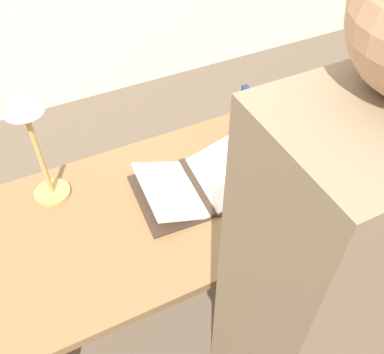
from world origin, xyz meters
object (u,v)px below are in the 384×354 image
Objects in this scene: open_book at (197,184)px; reading_lamp at (26,118)px; book_stack_tall at (285,128)px; book_standing_upright at (250,128)px; coffee_mug at (267,157)px.

open_book is 0.97× the size of reading_lamp.
book_standing_upright is at bearing -177.98° from book_stack_tall.
open_book is at bearing 176.76° from coffee_mug.
book_stack_tall is at bearing 33.85° from coffee_mug.
book_stack_tall is 2.52× the size of coffee_mug.
coffee_mug is (0.77, -0.22, -0.30)m from reading_lamp.
open_book is 0.61m from reading_lamp.
reading_lamp reaches higher than book_standing_upright.
open_book is 0.29m from coffee_mug.
coffee_mug reaches higher than open_book.
book_stack_tall is 0.96m from reading_lamp.
coffee_mug is at bearing -146.15° from book_stack_tall.
book_stack_tall is at bearing 11.79° from book_standing_upright.
coffee_mug is (0.29, -0.02, 0.03)m from open_book.
reading_lamp is at bearing 179.80° from book_standing_upright.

